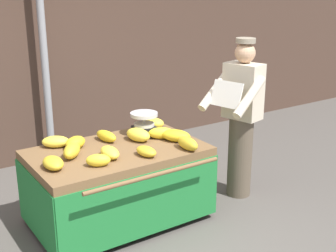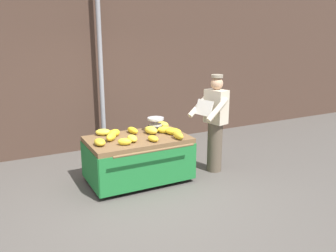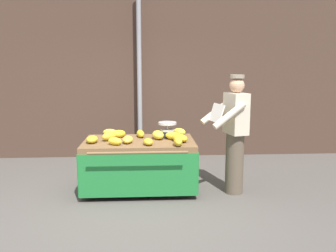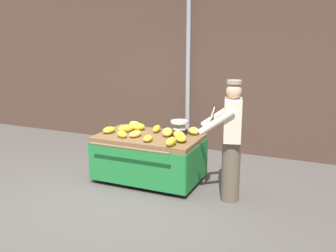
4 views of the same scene
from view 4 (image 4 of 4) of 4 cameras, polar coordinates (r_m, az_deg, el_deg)
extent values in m
plane|color=#514C47|center=(5.69, -7.30, -10.34)|extent=(60.00, 60.00, 0.00)
cube|color=#473328|center=(7.77, 3.15, 11.01)|extent=(16.00, 0.24, 3.89)
cylinder|color=gray|center=(7.43, 3.05, 8.65)|extent=(0.09, 0.09, 3.31)
cube|color=brown|center=(5.97, -2.89, -1.81)|extent=(1.61, 0.98, 0.08)
cylinder|color=black|center=(6.42, -8.69, -4.31)|extent=(0.05, 0.68, 0.68)
cylinder|color=#B7B7BC|center=(6.44, -8.91, -4.27)|extent=(0.01, 0.12, 0.12)
cylinder|color=black|center=(5.81, 3.63, -6.12)|extent=(0.05, 0.68, 0.68)
cylinder|color=#B7B7BC|center=(5.80, 3.91, -6.16)|extent=(0.01, 0.12, 0.12)
cylinder|color=#4C4742|center=(6.43, -1.22, -4.15)|extent=(0.05, 0.05, 0.67)
cube|color=#1E7233|center=(5.66, -5.06, -6.34)|extent=(1.61, 0.02, 0.60)
cube|color=#1E7233|center=(6.49, -0.93, -3.64)|extent=(1.61, 0.02, 0.60)
cube|color=#1E7233|center=(6.45, -9.30, -3.93)|extent=(0.02, 0.98, 0.60)
cube|color=#1E7233|center=(5.77, 4.38, -5.91)|extent=(0.02, 0.98, 0.60)
cylinder|color=brown|center=(5.40, -6.06, -3.34)|extent=(1.29, 0.04, 0.04)
cube|color=black|center=(5.97, 1.73, -0.95)|extent=(0.20, 0.20, 0.09)
cylinder|color=#B7B7BC|center=(5.95, 1.73, -0.02)|extent=(0.02, 0.02, 0.11)
cylinder|color=#B7B7BC|center=(5.93, 1.74, 0.66)|extent=(0.28, 0.28, 0.03)
cylinder|color=#B7B7BC|center=(5.95, 1.73, -0.34)|extent=(0.21, 0.21, 0.03)
ellipsoid|color=gold|center=(5.62, -3.07, -1.88)|extent=(0.17, 0.25, 0.09)
ellipsoid|color=gold|center=(6.16, -8.92, -0.59)|extent=(0.17, 0.26, 0.10)
ellipsoid|color=gold|center=(6.28, -4.58, -0.12)|extent=(0.28, 0.26, 0.12)
ellipsoid|color=yellow|center=(6.47, -5.06, 0.24)|extent=(0.30, 0.27, 0.11)
ellipsoid|color=gold|center=(5.39, 0.46, -2.39)|extent=(0.12, 0.27, 0.12)
ellipsoid|color=gold|center=(6.17, -6.37, -0.37)|extent=(0.27, 0.29, 0.13)
ellipsoid|color=yellow|center=(5.76, 1.71, -1.36)|extent=(0.28, 0.24, 0.12)
ellipsoid|color=gold|center=(6.16, -1.72, -0.41)|extent=(0.16, 0.29, 0.11)
ellipsoid|color=yellow|center=(5.88, -4.97, -1.18)|extent=(0.16, 0.28, 0.10)
ellipsoid|color=yellow|center=(5.86, -6.99, -1.25)|extent=(0.24, 0.20, 0.11)
ellipsoid|color=yellow|center=(6.02, 3.91, -0.73)|extent=(0.27, 0.28, 0.11)
ellipsoid|color=yellow|center=(5.90, -0.08, -0.92)|extent=(0.23, 0.31, 0.13)
ellipsoid|color=gold|center=(5.60, 1.91, -1.80)|extent=(0.30, 0.34, 0.12)
cylinder|color=brown|center=(5.42, 9.45, -6.66)|extent=(0.26, 0.26, 0.88)
cube|color=beige|center=(5.21, 9.76, 0.89)|extent=(0.32, 0.42, 0.58)
sphere|color=tan|center=(5.14, 9.94, 5.19)|extent=(0.21, 0.21, 0.21)
cylinder|color=gray|center=(5.12, 10.00, 6.57)|extent=(0.20, 0.20, 0.05)
cylinder|color=beige|center=(5.01, 7.33, 0.57)|extent=(0.49, 0.20, 0.37)
cylinder|color=beige|center=(5.42, 7.51, 1.57)|extent=(0.49, 0.20, 0.37)
cube|color=silver|center=(5.21, 6.47, 1.23)|extent=(0.17, 0.35, 0.25)
camera|label=1|loc=(4.67, -47.68, 8.55)|focal=48.69mm
camera|label=2|loc=(4.65, -66.70, 6.76)|focal=37.81mm
camera|label=3|loc=(2.48, -64.15, -5.02)|focal=38.03mm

